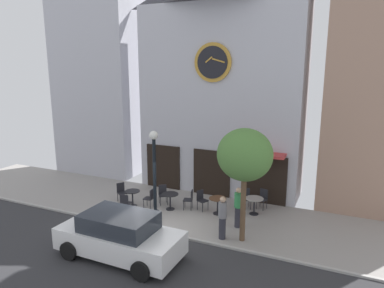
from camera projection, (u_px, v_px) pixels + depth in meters
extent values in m
cube|color=gray|center=(178.00, 210.00, 16.10)|extent=(26.22, 4.83, 0.05)
cube|color=#2D2D30|center=(103.00, 270.00, 11.35)|extent=(26.22, 5.86, 0.05)
cube|color=#A8A5A0|center=(151.00, 230.00, 13.96)|extent=(26.22, 0.12, 0.08)
cube|color=#B2B2BC|center=(221.00, 100.00, 18.01)|extent=(8.19, 2.37, 9.30)
cylinder|color=#B7842D|center=(213.00, 62.00, 16.50)|extent=(1.82, 0.10, 1.82)
cylinder|color=black|center=(212.00, 62.00, 16.45)|extent=(1.49, 0.04, 1.49)
cube|color=#B7842D|center=(209.00, 60.00, 16.45)|extent=(0.36, 0.03, 0.30)
cube|color=#B7842D|center=(218.00, 60.00, 16.27)|extent=(0.63, 0.03, 0.23)
cube|color=black|center=(163.00, 167.00, 18.77)|extent=(1.91, 0.10, 2.30)
cube|color=black|center=(212.00, 173.00, 17.68)|extent=(1.91, 0.10, 2.30)
cube|color=black|center=(266.00, 180.00, 16.59)|extent=(1.91, 0.10, 2.30)
cube|color=#B23333|center=(256.00, 154.00, 16.20)|extent=(2.62, 0.90, 0.12)
cube|color=#B2B2BC|center=(102.00, 71.00, 21.23)|extent=(5.11, 3.29, 12.05)
cylinder|color=black|center=(156.00, 215.00, 15.08)|extent=(0.32, 0.32, 0.36)
cylinder|color=black|center=(155.00, 180.00, 14.75)|extent=(0.14, 0.14, 3.45)
sphere|color=white|center=(154.00, 135.00, 14.34)|extent=(0.36, 0.36, 0.36)
cylinder|color=brown|center=(243.00, 208.00, 12.99)|extent=(0.20, 0.20, 2.59)
ellipsoid|color=#4C7A38|center=(245.00, 155.00, 12.56)|extent=(2.00, 1.80, 1.90)
cylinder|color=black|center=(133.00, 199.00, 16.40)|extent=(0.07, 0.07, 0.73)
cylinder|color=black|center=(133.00, 206.00, 16.48)|extent=(0.40, 0.40, 0.03)
cylinder|color=black|center=(132.00, 191.00, 16.33)|extent=(0.69, 0.69, 0.03)
cylinder|color=black|center=(170.00, 202.00, 16.04)|extent=(0.07, 0.07, 0.73)
cylinder|color=black|center=(170.00, 209.00, 16.11)|extent=(0.40, 0.40, 0.03)
cylinder|color=black|center=(170.00, 194.00, 15.96)|extent=(0.75, 0.75, 0.03)
cylinder|color=black|center=(218.00, 206.00, 15.55)|extent=(0.07, 0.07, 0.72)
cylinder|color=black|center=(217.00, 213.00, 15.63)|extent=(0.40, 0.40, 0.03)
cylinder|color=brown|center=(218.00, 198.00, 15.47)|extent=(0.76, 0.76, 0.03)
cylinder|color=black|center=(254.00, 206.00, 15.51)|extent=(0.07, 0.07, 0.73)
cylinder|color=black|center=(254.00, 214.00, 15.58)|extent=(0.40, 0.40, 0.03)
cylinder|color=gray|center=(254.00, 198.00, 15.43)|extent=(0.78, 0.78, 0.03)
cube|color=black|center=(262.00, 200.00, 16.06)|extent=(0.49, 0.49, 0.04)
cube|color=black|center=(264.00, 194.00, 16.15)|extent=(0.38, 0.14, 0.45)
cylinder|color=black|center=(256.00, 204.00, 16.09)|extent=(0.03, 0.03, 0.45)
cylinder|color=black|center=(263.00, 206.00, 15.88)|extent=(0.03, 0.03, 0.45)
cylinder|color=black|center=(260.00, 202.00, 16.35)|extent=(0.03, 0.03, 0.45)
cylinder|color=black|center=(267.00, 204.00, 16.14)|extent=(0.03, 0.03, 0.45)
cube|color=black|center=(163.00, 195.00, 16.61)|extent=(0.56, 0.56, 0.04)
cube|color=black|center=(162.00, 189.00, 16.73)|extent=(0.32, 0.27, 0.45)
cylinder|color=black|center=(160.00, 201.00, 16.45)|extent=(0.03, 0.03, 0.45)
cylinder|color=black|center=(168.00, 201.00, 16.54)|extent=(0.03, 0.03, 0.45)
cylinder|color=black|center=(159.00, 199.00, 16.77)|extent=(0.03, 0.03, 0.45)
cylinder|color=black|center=(166.00, 198.00, 16.86)|extent=(0.03, 0.03, 0.45)
cube|color=black|center=(149.00, 198.00, 16.21)|extent=(0.43, 0.43, 0.04)
cube|color=black|center=(152.00, 194.00, 16.10)|extent=(0.07, 0.38, 0.45)
cylinder|color=black|center=(147.00, 201.00, 16.47)|extent=(0.03, 0.03, 0.45)
cylinder|color=black|center=(144.00, 204.00, 16.16)|extent=(0.03, 0.03, 0.45)
cylinder|color=black|center=(154.00, 202.00, 16.36)|extent=(0.03, 0.03, 0.45)
cylinder|color=black|center=(150.00, 205.00, 16.04)|extent=(0.03, 0.03, 0.45)
cube|color=black|center=(122.00, 193.00, 16.91)|extent=(0.56, 0.56, 0.04)
cube|color=black|center=(121.00, 187.00, 17.01)|extent=(0.25, 0.34, 0.45)
cylinder|color=black|center=(120.00, 199.00, 16.73)|extent=(0.03, 0.03, 0.45)
cylinder|color=black|center=(127.00, 198.00, 16.90)|extent=(0.03, 0.03, 0.45)
cylinder|color=black|center=(118.00, 197.00, 17.01)|extent=(0.03, 0.03, 0.45)
cylinder|color=black|center=(124.00, 196.00, 17.19)|extent=(0.03, 0.03, 0.45)
cube|color=black|center=(188.00, 200.00, 16.03)|extent=(0.49, 0.49, 0.04)
cube|color=black|center=(192.00, 195.00, 15.96)|extent=(0.14, 0.38, 0.45)
cylinder|color=black|center=(185.00, 203.00, 16.27)|extent=(0.03, 0.03, 0.45)
cylinder|color=black|center=(184.00, 206.00, 15.94)|extent=(0.03, 0.03, 0.45)
cylinder|color=black|center=(192.00, 203.00, 16.22)|extent=(0.03, 0.03, 0.45)
cylinder|color=black|center=(191.00, 206.00, 15.89)|extent=(0.03, 0.03, 0.45)
cube|color=black|center=(126.00, 203.00, 15.65)|extent=(0.45, 0.45, 0.04)
cube|color=black|center=(124.00, 200.00, 15.43)|extent=(0.38, 0.09, 0.45)
cylinder|color=black|center=(132.00, 207.00, 15.81)|extent=(0.03, 0.03, 0.45)
cylinder|color=black|center=(125.00, 206.00, 15.90)|extent=(0.03, 0.03, 0.45)
cylinder|color=black|center=(128.00, 210.00, 15.49)|extent=(0.03, 0.03, 0.45)
cylinder|color=black|center=(121.00, 209.00, 15.58)|extent=(0.03, 0.03, 0.45)
cube|color=black|center=(246.00, 199.00, 16.13)|extent=(0.54, 0.54, 0.04)
cube|color=black|center=(246.00, 193.00, 16.26)|extent=(0.35, 0.22, 0.45)
cylinder|color=black|center=(243.00, 205.00, 16.00)|extent=(0.03, 0.03, 0.45)
cylinder|color=black|center=(251.00, 205.00, 16.03)|extent=(0.03, 0.03, 0.45)
cylinder|color=black|center=(242.00, 202.00, 16.33)|extent=(0.03, 0.03, 0.45)
cylinder|color=black|center=(249.00, 202.00, 16.36)|extent=(0.03, 0.03, 0.45)
cube|color=black|center=(203.00, 201.00, 15.93)|extent=(0.53, 0.53, 0.04)
cube|color=black|center=(200.00, 195.00, 16.01)|extent=(0.19, 0.36, 0.45)
cylinder|color=black|center=(203.00, 207.00, 15.74)|extent=(0.03, 0.03, 0.45)
cylinder|color=black|center=(208.00, 205.00, 15.96)|extent=(0.03, 0.03, 0.45)
cylinder|color=black|center=(197.00, 205.00, 15.99)|extent=(0.03, 0.03, 0.45)
cylinder|color=black|center=(203.00, 203.00, 16.21)|extent=(0.03, 0.03, 0.45)
cylinder|color=#2D2D38|center=(222.00, 228.00, 13.30)|extent=(0.34, 0.34, 0.85)
cylinder|color=slate|center=(223.00, 210.00, 13.15)|extent=(0.42, 0.42, 0.60)
sphere|color=tan|center=(223.00, 199.00, 13.06)|extent=(0.22, 0.22, 0.22)
cylinder|color=#2D2D38|center=(238.00, 217.00, 14.26)|extent=(0.31, 0.31, 0.85)
cylinder|color=#338C4C|center=(238.00, 200.00, 14.11)|extent=(0.38, 0.38, 0.60)
sphere|color=tan|center=(239.00, 190.00, 14.02)|extent=(0.22, 0.22, 0.22)
cube|color=white|center=(120.00, 240.00, 12.04)|extent=(4.32, 1.86, 0.75)
cube|color=#262B33|center=(119.00, 222.00, 11.90)|extent=(2.43, 1.61, 0.60)
cylinder|color=black|center=(141.00, 271.00, 10.71)|extent=(0.64, 0.23, 0.64)
cylinder|color=black|center=(169.00, 244.00, 12.31)|extent=(0.64, 0.23, 0.64)
cylinder|color=black|center=(69.00, 251.00, 11.88)|extent=(0.64, 0.23, 0.64)
cylinder|color=black|center=(104.00, 229.00, 13.48)|extent=(0.64, 0.23, 0.64)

